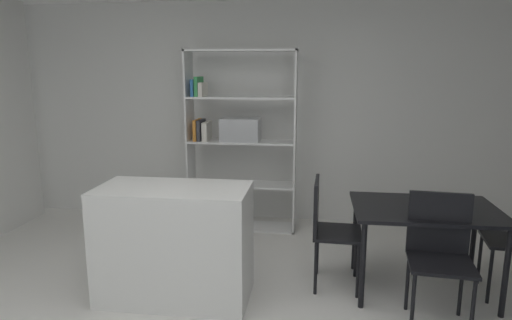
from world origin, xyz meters
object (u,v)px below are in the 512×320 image
(open_bookshelf, at_px, (237,135))
(dining_table, at_px, (425,216))
(dining_chair_near, at_px, (439,246))
(dining_chair_island_side, at_px, (327,222))
(kitchen_island, at_px, (175,243))

(open_bookshelf, distance_m, dining_table, 2.28)
(dining_chair_near, bearing_deg, open_bookshelf, 141.25)
(open_bookshelf, height_order, dining_chair_island_side, open_bookshelf)
(kitchen_island, xyz_separation_m, dining_table, (2.02, 0.37, 0.20))
(kitchen_island, distance_m, dining_table, 2.06)
(kitchen_island, bearing_deg, open_bookshelf, 82.93)
(open_bookshelf, distance_m, dining_chair_island_side, 1.75)
(dining_chair_island_side, bearing_deg, dining_table, -88.18)
(open_bookshelf, bearing_deg, dining_chair_near, -44.16)
(open_bookshelf, bearing_deg, kitchen_island, -97.07)
(kitchen_island, bearing_deg, dining_chair_near, -1.71)
(dining_chair_near, bearing_deg, dining_table, 96.62)
(kitchen_island, xyz_separation_m, dining_chair_island_side, (1.22, 0.37, 0.10))
(dining_table, relative_size, dining_chair_island_side, 1.24)
(dining_chair_near, distance_m, dining_chair_island_side, 0.91)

